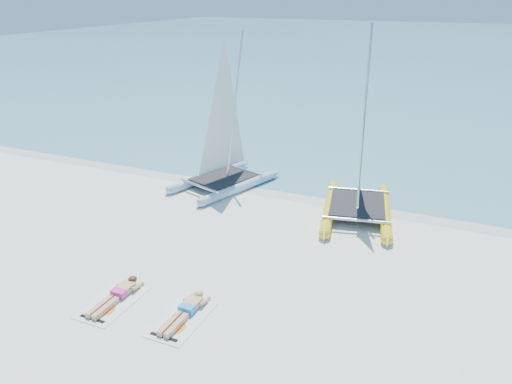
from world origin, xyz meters
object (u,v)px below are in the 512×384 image
Objects in this scene: sunbather_a at (118,294)px; sunbather_b at (186,310)px; catamaran_yellow at (361,154)px; towel_b at (182,318)px; towel_a at (113,302)px; catamaran_blue at (224,142)px.

sunbather_a is 1.90m from sunbather_b.
sunbather_a and sunbather_b have the same top height.
towel_b is (-2.27, -7.92, -2.00)m from catamaran_yellow.
catamaran_yellow is 9.08m from sunbather_a.
catamaran_yellow reaches higher than towel_b.
catamaran_yellow is 3.45× the size of towel_b.
sunbather_b is at bearing 90.00° from towel_b.
towel_a is at bearing -176.43° from towel_b.
towel_b is (1.90, -0.07, -0.11)m from sunbather_a.
catamaran_yellow is 3.70× the size of sunbather_b.
catamaran_blue reaches higher than sunbather_a.
catamaran_blue is at bearing 97.84° from sunbather_a.
sunbather_b is at bearing -50.55° from catamaran_blue.
catamaran_blue is 8.58m from sunbather_b.
sunbather_b is (-0.00, 0.19, 0.11)m from towel_b.
catamaran_blue is 8.43m from towel_a.
towel_a is at bearing -90.00° from sunbather_a.
towel_a is at bearing -63.76° from catamaran_blue.
towel_a is 0.22m from sunbather_a.
towel_a is 1.00× the size of towel_b.
catamaran_yellow is (5.27, -0.14, 0.23)m from catamaran_blue.
towel_b is 0.22m from sunbather_b.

